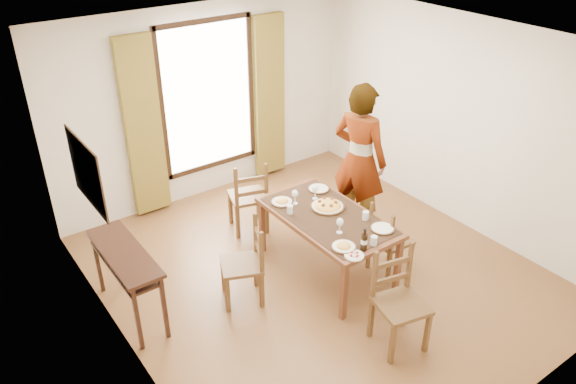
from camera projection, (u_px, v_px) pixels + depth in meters
ground at (317, 272)px, 6.63m from camera, size 5.00×5.00×0.00m
room_shell at (313, 150)px, 5.96m from camera, size 4.60×5.10×2.74m
console_table at (125, 261)px, 5.68m from camera, size 0.38×1.20×0.80m
dining_table at (328, 220)px, 6.34m from camera, size 0.90×1.64×0.76m
chair_west at (245, 265)px, 6.00m from camera, size 0.56×0.56×0.97m
chair_north at (249, 198)px, 7.20m from camera, size 0.56×0.56×1.02m
chair_south at (399, 304)px, 5.41m from camera, size 0.55×0.55×1.04m
chair_east at (389, 241)px, 6.44m from camera, size 0.42×0.42×0.91m
man at (359, 160)px, 6.99m from camera, size 1.01×0.91×1.99m
plate_sw at (344, 245)px, 5.74m from camera, size 0.27×0.27×0.05m
plate_se at (382, 227)px, 6.04m from camera, size 0.27×0.27×0.05m
plate_nw at (282, 201)px, 6.53m from camera, size 0.27×0.27×0.05m
plate_ne at (319, 188)px, 6.80m from camera, size 0.27×0.27×0.05m
pasta_platter at (328, 204)px, 6.42m from camera, size 0.40×0.40×0.10m
caprese_plate at (354, 255)px, 5.61m from camera, size 0.20×0.20×0.04m
wine_glass_a at (340, 225)px, 5.95m from camera, size 0.08×0.08×0.18m
wine_glass_b at (315, 192)px, 6.58m from camera, size 0.08×0.08×0.18m
wine_glass_c at (295, 197)px, 6.48m from camera, size 0.08×0.08×0.18m
tumbler_a at (366, 216)px, 6.20m from camera, size 0.07×0.07×0.10m
tumbler_b at (290, 209)px, 6.31m from camera, size 0.07×0.07×0.10m
tumbler_c at (374, 241)px, 5.78m from camera, size 0.07×0.07×0.10m
wine_bottle at (364, 239)px, 5.66m from camera, size 0.07×0.07×0.25m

